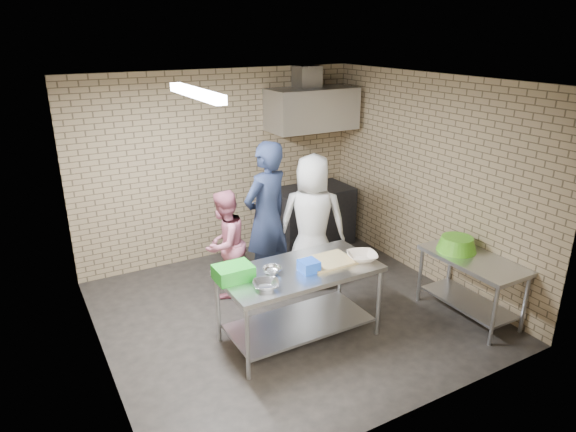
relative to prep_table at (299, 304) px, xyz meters
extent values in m
plane|color=black|center=(0.16, 0.51, -0.42)|extent=(4.20, 4.20, 0.00)
plane|color=black|center=(0.16, 0.51, 2.28)|extent=(4.20, 4.20, 0.00)
cube|color=#957E5D|center=(0.16, 2.51, 0.93)|extent=(4.20, 0.06, 2.70)
cube|color=#957E5D|center=(0.16, -1.49, 0.93)|extent=(4.20, 0.06, 2.70)
cube|color=#957E5D|center=(-1.94, 0.51, 0.93)|extent=(0.06, 4.00, 2.70)
cube|color=#957E5D|center=(2.26, 0.51, 0.93)|extent=(0.06, 4.00, 2.70)
cube|color=#B8BBBF|center=(0.00, 0.00, 0.00)|extent=(1.68, 0.84, 0.84)
cube|color=silver|center=(1.96, -0.59, -0.04)|extent=(0.60, 1.20, 0.75)
cube|color=black|center=(1.51, 2.16, 0.03)|extent=(1.20, 0.70, 0.90)
cube|color=silver|center=(1.51, 2.21, 1.68)|extent=(1.30, 0.60, 0.60)
cube|color=#A5A8AD|center=(1.51, 2.36, 2.13)|extent=(0.35, 0.30, 0.30)
cube|color=#3F2B19|center=(1.81, 2.40, 1.50)|extent=(0.80, 0.20, 0.04)
cube|color=white|center=(-0.84, 0.51, 2.22)|extent=(0.10, 1.25, 0.08)
cube|color=#1C9821|center=(-0.70, 0.12, 0.49)|extent=(0.37, 0.28, 0.15)
cube|color=blue|center=(0.05, -0.10, 0.48)|extent=(0.19, 0.19, 0.12)
cube|color=tan|center=(0.35, -0.02, 0.43)|extent=(0.51, 0.39, 0.03)
imported|color=#ADAFB4|center=(-0.50, -0.20, 0.45)|extent=(0.33, 0.33, 0.06)
imported|color=#ADAFB4|center=(-0.30, 0.05, 0.45)|extent=(0.26, 0.26, 0.06)
imported|color=beige|center=(0.70, -0.15, 0.46)|extent=(0.41, 0.41, 0.08)
cylinder|color=#B22619|center=(1.56, 2.40, 1.61)|extent=(0.07, 0.07, 0.18)
cylinder|color=green|center=(1.96, 2.40, 1.60)|extent=(0.06, 0.06, 0.15)
imported|color=black|center=(0.22, 1.19, 0.56)|extent=(0.83, 0.68, 1.95)
imported|color=#BE657B|center=(-0.31, 1.31, 0.27)|extent=(0.85, 0.80, 1.38)
imported|color=silver|center=(0.78, 1.00, 0.46)|extent=(1.03, 0.94, 1.76)
camera|label=1|loc=(-2.46, -4.10, 2.78)|focal=31.57mm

